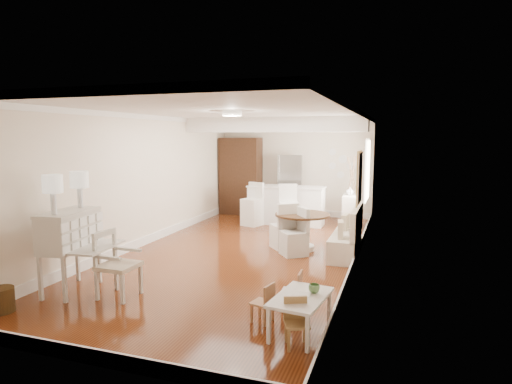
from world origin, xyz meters
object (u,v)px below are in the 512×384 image
Objects in this scene: fridge at (302,187)px; sideboard at (351,211)px; gustavian_armchair at (118,264)px; pantry_cabinet at (241,176)px; kids_chair_b at (292,291)px; kids_chair_a at (262,302)px; kids_table at (301,314)px; bar_stool_left at (252,204)px; breakfast_counter at (286,205)px; wicker_basket at (1,300)px; slip_chair_far at (284,225)px; kids_chair_c at (297,323)px; secretary_bureau at (70,251)px; bar_stool_right at (288,208)px; dining_table at (302,232)px; slip_chair_near at (294,232)px.

sideboard is at bearing -32.61° from fridge.
pantry_cabinet is (-0.73, 6.98, 0.66)m from gustavian_armchair.
pantry_cabinet is at bearing -157.14° from kids_chair_b.
kids_chair_a is 6.15m from sideboard.
bar_stool_left reaches higher than kids_table.
breakfast_counter is at bearing -100.78° from fridge.
slip_chair_far reaches higher than wicker_basket.
fridge is (-1.64, 7.60, 0.62)m from kids_chair_c.
breakfast_counter is at bearing -32.43° from pantry_cabinet.
wicker_basket is 6.56m from bar_stool_left.
secretary_bureau is at bearing -83.36° from bar_stool_left.
bar_stool_right is at bearing -118.44° from slip_chair_far.
fridge is at bearing -157.27° from kids_chair_a.
kids_chair_a is 5.33m from bar_stool_right.
slip_chair_near is at bearing -99.54° from dining_table.
slip_chair_far is 0.48× the size of breakfast_counter.
kids_chair_c is (0.04, -0.35, 0.05)m from kids_table.
wicker_basket is 0.64× the size of kids_chair_a.
pantry_cabinet reaches higher than wicker_basket.
kids_chair_a is 7.21m from fridge.
breakfast_counter is at bearing 82.60° from kids_chair_c.
breakfast_counter is at bearing -179.45° from sideboard.
slip_chair_near is at bearing -92.39° from bar_stool_right.
slip_chair_far is at bearing -56.97° from pantry_cabinet.
bar_stool_left reaches higher than slip_chair_far.
kids_chair_b reaches higher than wicker_basket.
gustavian_armchair is at bearing -74.83° from bar_stool_left.
bar_stool_right is at bearing 105.84° from kids_table.
bar_stool_right reaches higher than kids_table.
kids_chair_c is at bearing -77.83° from fridge.
breakfast_counter is at bearing 160.11° from slip_chair_near.
slip_chair_near is 3.10m from sideboard.
kids_table is at bearing -91.54° from sideboard.
kids_table is at bearing 73.07° from kids_chair_c.
secretary_bureau is 1.10× the size of bar_stool_left.
pantry_cabinet is at bearing 179.10° from fridge.
secretary_bureau is 2.24× the size of kids_chair_c.
bar_stool_right is (-0.32, 1.62, 0.09)m from slip_chair_far.
bar_stool_right is (-1.26, 4.76, 0.30)m from kids_chair_b.
breakfast_counter is at bearing 88.92° from bar_stool_right.
kids_chair_b is 3.28m from slip_chair_far.
gustavian_armchair reaches higher than dining_table.
kids_chair_b is (2.51, 0.31, -0.21)m from gustavian_armchair.
breakfast_counter is 2.30× the size of sideboard.
slip_chair_near is (-0.92, 3.64, 0.20)m from kids_chair_c.
gustavian_armchair is at bearing -116.51° from sideboard.
gustavian_armchair reaches higher than kids_chair_b.
pantry_cabinet is at bearing 6.74° from gustavian_armchair.
slip_chair_far is (1.57, 3.45, 0.00)m from gustavian_armchair.
gustavian_armchair is at bearing 173.85° from kids_table.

